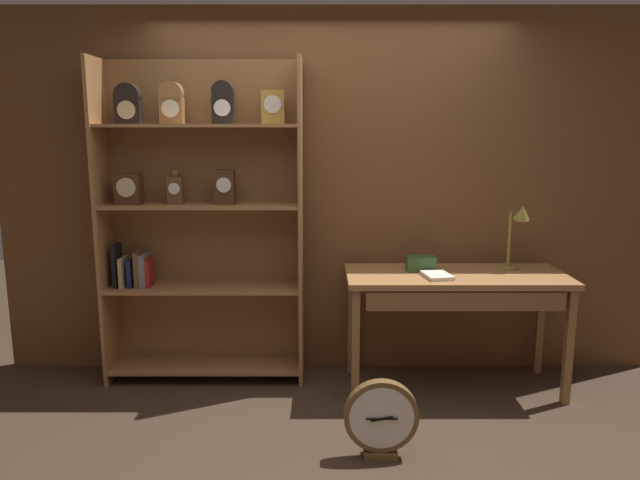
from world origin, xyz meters
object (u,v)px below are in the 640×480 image
(desk_lamp, at_px, (521,227))
(round_clock_large, at_px, (384,419))
(workbench, at_px, (459,288))
(bookshelf, at_px, (201,216))
(toolbox_small, at_px, (424,264))
(open_repair_manual, at_px, (440,276))

(desk_lamp, bearing_deg, round_clock_large, -135.21)
(workbench, xyz_separation_m, desk_lamp, (0.43, 0.13, 0.39))
(bookshelf, bearing_deg, workbench, -7.22)
(toolbox_small, relative_size, round_clock_large, 0.43)
(open_repair_manual, bearing_deg, bookshelf, 158.84)
(round_clock_large, bearing_deg, open_repair_manual, 61.37)
(bookshelf, xyz_separation_m, round_clock_large, (1.18, -1.11, -0.95))
(open_repair_manual, bearing_deg, toolbox_small, 102.02)
(round_clock_large, bearing_deg, toolbox_small, 69.98)
(open_repair_manual, bearing_deg, workbench, 18.88)
(bookshelf, xyz_separation_m, desk_lamp, (2.20, -0.10, -0.06))
(bookshelf, relative_size, open_repair_manual, 10.17)
(open_repair_manual, bearing_deg, desk_lamp, 9.51)
(workbench, distance_m, open_repair_manual, 0.20)
(desk_lamp, xyz_separation_m, toolbox_small, (-0.66, -0.02, -0.25))
(desk_lamp, relative_size, toolbox_small, 2.40)
(workbench, distance_m, toolbox_small, 0.29)
(workbench, relative_size, toolbox_small, 7.63)
(bookshelf, distance_m, round_clock_large, 1.87)
(desk_lamp, relative_size, round_clock_large, 1.04)
(desk_lamp, distance_m, toolbox_small, 0.70)
(workbench, bearing_deg, open_repair_manual, -150.71)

